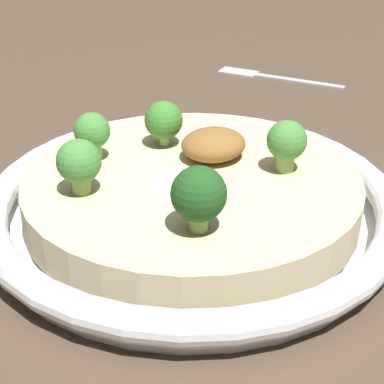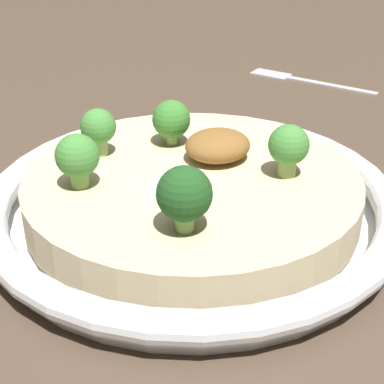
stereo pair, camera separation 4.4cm
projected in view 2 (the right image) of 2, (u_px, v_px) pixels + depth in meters
The scene contains 10 objects.
ground_plane at pixel (192, 219), 0.46m from camera, with size 6.00×6.00×0.00m, color #47382B.
risotto_bowl at pixel (192, 198), 0.45m from camera, with size 0.31×0.31×0.04m.
cheese_sprinkle at pixel (175, 176), 0.42m from camera, with size 0.04×0.04×0.01m.
crispy_onion_garnish at pixel (218, 145), 0.46m from camera, with size 0.05×0.05×0.02m.
broccoli_left at pixel (77, 158), 0.41m from camera, with size 0.03×0.03×0.04m.
broccoli_front_right at pixel (289, 147), 0.43m from camera, with size 0.03×0.03×0.04m.
broccoli_front_left at pixel (184, 195), 0.36m from camera, with size 0.04×0.04×0.04m.
broccoli_back at pixel (98, 128), 0.46m from camera, with size 0.03×0.03×0.04m.
broccoli_back_right at pixel (171, 120), 0.48m from camera, with size 0.03×0.03×0.04m.
fork_utensil at pixel (299, 79), 0.76m from camera, with size 0.10×0.15×0.00m.
Camera 2 is at (-0.16, -0.35, 0.24)m, focal length 55.00 mm.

